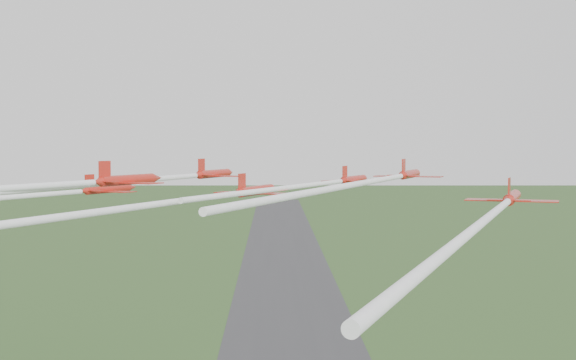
{
  "coord_description": "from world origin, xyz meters",
  "views": [
    {
      "loc": [
        -5.33,
        -98.76,
        53.41
      ],
      "look_at": [
        -3.49,
        -4.51,
        48.99
      ],
      "focal_mm": 50.0,
      "sensor_mm": 36.0,
      "label": 1
    }
  ],
  "objects_px": {
    "jet_row2_right": "(376,180)",
    "jet_row3_right": "(495,212)",
    "jet_row3_left": "(31,195)",
    "jet_row4_left": "(15,187)",
    "jet_row3_mid": "(178,201)",
    "jet_lead": "(322,183)",
    "jet_row2_left": "(152,179)"
  },
  "relations": [
    {
      "from": "jet_row3_left",
      "to": "jet_row2_right",
      "type": "bearing_deg",
      "value": 17.82
    },
    {
      "from": "jet_lead",
      "to": "jet_row3_right",
      "type": "xyz_separation_m",
      "value": [
        10.84,
        -38.47,
        -0.22
      ]
    },
    {
      "from": "jet_lead",
      "to": "jet_row3_left",
      "type": "bearing_deg",
      "value": -133.58
    },
    {
      "from": "jet_row2_left",
      "to": "jet_row2_right",
      "type": "distance_m",
      "value": 25.95
    },
    {
      "from": "jet_row3_right",
      "to": "jet_row4_left",
      "type": "height_order",
      "value": "jet_row4_left"
    },
    {
      "from": "jet_lead",
      "to": "jet_row3_mid",
      "type": "bearing_deg",
      "value": -95.52
    },
    {
      "from": "jet_lead",
      "to": "jet_row2_right",
      "type": "relative_size",
      "value": 0.79
    },
    {
      "from": "jet_row3_left",
      "to": "jet_row3_mid",
      "type": "xyz_separation_m",
      "value": [
        17.31,
        -12.35,
        0.25
      ]
    },
    {
      "from": "jet_row2_left",
      "to": "jet_row3_mid",
      "type": "distance_m",
      "value": 16.4
    },
    {
      "from": "jet_row3_mid",
      "to": "jet_row3_right",
      "type": "height_order",
      "value": "jet_row3_right"
    },
    {
      "from": "jet_lead",
      "to": "jet_row2_right",
      "type": "height_order",
      "value": "jet_row2_right"
    },
    {
      "from": "jet_row3_left",
      "to": "jet_row4_left",
      "type": "bearing_deg",
      "value": -49.4
    },
    {
      "from": "jet_lead",
      "to": "jet_row4_left",
      "type": "relative_size",
      "value": 0.85
    },
    {
      "from": "jet_row2_left",
      "to": "jet_row3_right",
      "type": "height_order",
      "value": "jet_row2_left"
    },
    {
      "from": "jet_row4_left",
      "to": "jet_row3_left",
      "type": "bearing_deg",
      "value": 131.2
    },
    {
      "from": "jet_row3_mid",
      "to": "jet_row3_right",
      "type": "bearing_deg",
      "value": -5.34
    },
    {
      "from": "jet_row3_right",
      "to": "jet_row3_left",
      "type": "bearing_deg",
      "value": 169.6
    },
    {
      "from": "jet_row2_right",
      "to": "jet_row3_left",
      "type": "height_order",
      "value": "jet_row2_right"
    },
    {
      "from": "jet_row2_right",
      "to": "jet_row3_right",
      "type": "height_order",
      "value": "jet_row2_right"
    },
    {
      "from": "jet_row2_right",
      "to": "jet_row3_mid",
      "type": "xyz_separation_m",
      "value": [
        -19.3,
        -5.9,
        -1.64
      ]
    },
    {
      "from": "jet_row3_left",
      "to": "jet_row3_right",
      "type": "height_order",
      "value": "jet_row3_right"
    },
    {
      "from": "jet_row3_left",
      "to": "jet_row4_left",
      "type": "distance_m",
      "value": 19.09
    },
    {
      "from": "jet_row3_mid",
      "to": "jet_row2_right",
      "type": "bearing_deg",
      "value": 40.34
    },
    {
      "from": "jet_row2_right",
      "to": "jet_row3_right",
      "type": "relative_size",
      "value": 0.95
    },
    {
      "from": "jet_lead",
      "to": "jet_row2_left",
      "type": "height_order",
      "value": "jet_row2_left"
    },
    {
      "from": "jet_lead",
      "to": "jet_row3_right",
      "type": "distance_m",
      "value": 39.97
    },
    {
      "from": "jet_row3_left",
      "to": "jet_row3_mid",
      "type": "distance_m",
      "value": 21.27
    },
    {
      "from": "jet_row3_right",
      "to": "jet_row3_mid",
      "type": "bearing_deg",
      "value": 172.45
    },
    {
      "from": "jet_row3_mid",
      "to": "jet_row3_right",
      "type": "relative_size",
      "value": 1.02
    },
    {
      "from": "jet_lead",
      "to": "jet_row3_right",
      "type": "bearing_deg",
      "value": -48.27
    },
    {
      "from": "jet_row2_left",
      "to": "jet_row2_right",
      "type": "relative_size",
      "value": 1.01
    },
    {
      "from": "jet_row2_right",
      "to": "jet_row3_mid",
      "type": "distance_m",
      "value": 20.25
    }
  ]
}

